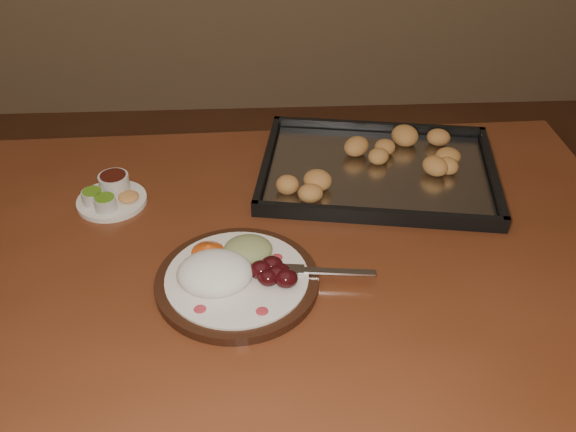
{
  "coord_description": "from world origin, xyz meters",
  "views": [
    {
      "loc": [
        0.3,
        -0.99,
        1.52
      ],
      "look_at": [
        0.35,
        0.02,
        0.77
      ],
      "focal_mm": 40.0,
      "sensor_mm": 36.0,
      "label": 1
    }
  ],
  "objects": [
    {
      "name": "baking_tray",
      "position": [
        0.55,
        0.19,
        0.77
      ],
      "size": [
        0.56,
        0.45,
        0.05
      ],
      "rotation": [
        0.0,
        0.0,
        -0.16
      ],
      "color": "black",
      "rests_on": "dining_table"
    },
    {
      "name": "condiment_saucer",
      "position": [
        -0.01,
        0.12,
        0.77
      ],
      "size": [
        0.14,
        0.14,
        0.05
      ],
      "rotation": [
        0.0,
        0.0,
        -0.37
      ],
      "color": "white",
      "rests_on": "dining_table"
    },
    {
      "name": "dining_table",
      "position": [
        0.28,
        -0.05,
        0.65
      ],
      "size": [
        1.52,
        0.94,
        0.75
      ],
      "rotation": [
        0.0,
        0.0,
        0.02
      ],
      "color": "brown",
      "rests_on": "ground"
    },
    {
      "name": "dinner_plate",
      "position": [
        0.25,
        -0.15,
        0.77
      ],
      "size": [
        0.39,
        0.29,
        0.07
      ],
      "rotation": [
        0.0,
        0.0,
        0.06
      ],
      "color": "black",
      "rests_on": "dining_table"
    }
  ]
}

